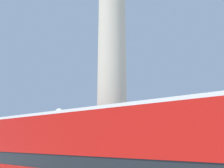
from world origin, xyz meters
TOP-DOWN VIEW (x-y plane):
  - monument_column at (0.00, 0.00)m, footprint 5.62×5.62m
  - bus_b at (2.85, -4.56)m, footprint 11.04×3.39m
  - equestrian_statue at (-9.11, 4.00)m, footprint 3.32×2.62m
  - street_lamp at (-3.55, -1.61)m, footprint 0.51×0.51m

SIDE VIEW (x-z plane):
  - equestrian_statue at x=-9.11m, z-range -1.26..4.68m
  - bus_b at x=2.85m, z-range 0.23..4.56m
  - street_lamp at x=-3.55m, z-range 0.75..6.16m
  - monument_column at x=0.00m, z-range -3.34..16.12m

